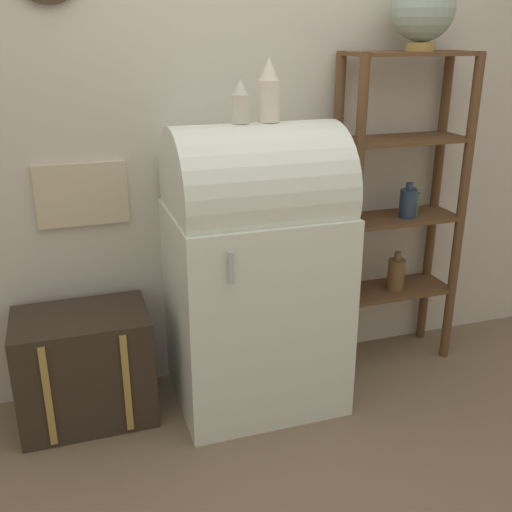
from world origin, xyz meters
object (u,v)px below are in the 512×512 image
object	(u,v)px
globe	(424,10)
vase_left	(240,103)
refrigerator	(255,267)
vase_center	(269,92)
suitcase_trunk	(85,367)

from	to	relation	value
globe	vase_left	size ratio (longest dim) A/B	1.82
refrigerator	globe	world-z (taller)	globe
vase_left	vase_center	size ratio (longest dim) A/B	0.68
suitcase_trunk	refrigerator	bearing A→B (deg)	-5.32
globe	vase_center	world-z (taller)	globe
refrigerator	globe	distance (m)	1.44
globe	vase_center	bearing A→B (deg)	-172.38
vase_left	vase_center	world-z (taller)	vase_center
refrigerator	suitcase_trunk	bearing A→B (deg)	174.68
globe	vase_left	xyz separation A→B (m)	(-0.93, -0.12, -0.38)
suitcase_trunk	vase_center	xyz separation A→B (m)	(0.88, -0.06, 1.23)
vase_center	suitcase_trunk	bearing A→B (deg)	176.04
suitcase_trunk	vase_center	world-z (taller)	vase_center
suitcase_trunk	globe	distance (m)	2.30
refrigerator	vase_center	xyz separation A→B (m)	(0.07, 0.01, 0.80)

